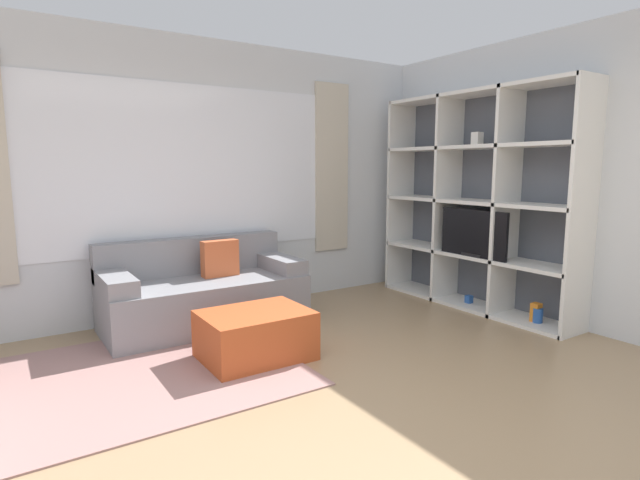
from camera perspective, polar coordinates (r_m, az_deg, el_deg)
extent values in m
plane|color=#9E7F5B|center=(2.89, 6.28, -22.18)|extent=(16.00, 16.00, 0.00)
cube|color=silver|center=(5.09, -15.02, 6.79)|extent=(6.73, 0.07, 2.70)
cube|color=white|center=(5.05, -14.91, 7.92)|extent=(3.04, 0.01, 1.60)
cube|color=beige|center=(5.80, 1.35, 8.22)|extent=(0.44, 0.03, 1.90)
cube|color=silver|center=(5.53, 19.63, 6.70)|extent=(0.07, 4.09, 2.70)
cube|color=gray|center=(3.85, -21.92, -14.52)|extent=(2.41, 1.78, 0.01)
cube|color=#515660|center=(5.55, 18.68, 4.25)|extent=(0.02, 2.25, 2.22)
cube|color=white|center=(4.76, 27.85, 3.11)|extent=(0.42, 0.04, 2.22)
cube|color=white|center=(5.16, 20.55, 3.88)|extent=(0.42, 0.04, 2.22)
cube|color=white|center=(5.64, 14.39, 4.48)|extent=(0.42, 0.04, 2.22)
cube|color=white|center=(6.17, 9.24, 4.95)|extent=(0.42, 0.04, 2.22)
cube|color=white|center=(5.57, 16.85, -7.06)|extent=(0.42, 2.25, 0.04)
cube|color=white|center=(5.45, 17.09, -1.62)|extent=(0.42, 2.25, 0.04)
cube|color=white|center=(5.39, 17.34, 4.20)|extent=(0.42, 2.25, 0.04)
cube|color=white|center=(5.38, 17.60, 10.10)|extent=(0.42, 2.25, 0.04)
cube|color=white|center=(5.43, 17.86, 15.76)|extent=(0.42, 2.25, 0.04)
cube|color=black|center=(5.20, 17.12, 0.74)|extent=(0.04, 0.79, 0.47)
cube|color=black|center=(5.25, 17.16, -1.63)|extent=(0.10, 0.24, 0.03)
cube|color=white|center=(5.37, 17.53, 10.99)|extent=(0.09, 0.09, 0.13)
cube|color=#2856A8|center=(5.54, 16.65, -6.50)|extent=(0.06, 0.06, 0.08)
cube|color=orange|center=(5.09, 23.45, -7.61)|extent=(0.08, 0.08, 0.18)
cylinder|color=#2856A8|center=(5.08, 23.62, -7.88)|extent=(0.09, 0.09, 0.14)
cube|color=#388947|center=(5.43, 16.89, -0.81)|extent=(0.06, 0.06, 0.12)
cube|color=gray|center=(4.76, -13.00, -6.99)|extent=(1.79, 0.83, 0.44)
cube|color=gray|center=(4.98, -14.45, -1.70)|extent=(1.79, 0.18, 0.35)
cube|color=gray|center=(4.50, -22.43, -4.48)|extent=(0.24, 0.77, 0.14)
cube|color=gray|center=(5.00, -4.78, -2.61)|extent=(0.24, 0.77, 0.14)
cube|color=#C65B33|center=(4.78, -11.37, -2.06)|extent=(0.34, 0.12, 0.34)
cube|color=#B74C23|center=(3.92, -7.42, -10.73)|extent=(0.80, 0.60, 0.37)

